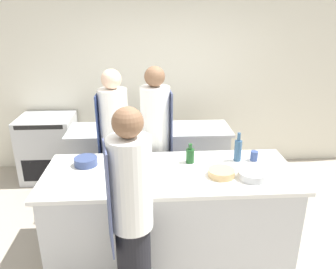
# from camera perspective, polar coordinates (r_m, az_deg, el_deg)

# --- Properties ---
(ground_plane) EXTENTS (16.00, 16.00, 0.00)m
(ground_plane) POSITION_cam_1_polar(r_m,az_deg,el_deg) (3.69, 0.35, -19.16)
(ground_plane) COLOR #A89E8E
(wall_back) EXTENTS (8.00, 0.06, 2.80)m
(wall_back) POSITION_cam_1_polar(r_m,az_deg,el_deg) (5.04, -1.24, 9.76)
(wall_back) COLOR silver
(wall_back) RESTS_ON ground_plane
(prep_counter) EXTENTS (2.43, 0.94, 0.91)m
(prep_counter) POSITION_cam_1_polar(r_m,az_deg,el_deg) (3.41, 0.37, -13.27)
(prep_counter) COLOR silver
(prep_counter) RESTS_ON ground_plane
(pass_counter) EXTENTS (2.13, 0.62, 0.91)m
(pass_counter) POSITION_cam_1_polar(r_m,az_deg,el_deg) (4.48, -3.10, -4.42)
(pass_counter) COLOR silver
(pass_counter) RESTS_ON ground_plane
(oven_range) EXTENTS (0.76, 0.68, 0.94)m
(oven_range) POSITION_cam_1_polar(r_m,az_deg,el_deg) (5.15, -19.97, -2.11)
(oven_range) COLOR silver
(oven_range) RESTS_ON ground_plane
(chef_at_prep_near) EXTENTS (0.36, 0.35, 1.76)m
(chef_at_prep_near) POSITION_cam_1_polar(r_m,az_deg,el_deg) (2.59, -6.37, -13.92)
(chef_at_prep_near) COLOR black
(chef_at_prep_near) RESTS_ON ground_plane
(chef_at_stove) EXTENTS (0.36, 0.34, 1.81)m
(chef_at_stove) POSITION_cam_1_polar(r_m,az_deg,el_deg) (3.82, -2.12, -1.46)
(chef_at_stove) COLOR black
(chef_at_stove) RESTS_ON ground_plane
(chef_at_pass_far) EXTENTS (0.34, 0.32, 1.78)m
(chef_at_pass_far) POSITION_cam_1_polar(r_m,az_deg,el_deg) (3.85, -9.22, -1.76)
(chef_at_pass_far) COLOR black
(chef_at_pass_far) RESTS_ON ground_plane
(bottle_olive_oil) EXTENTS (0.07, 0.07, 0.19)m
(bottle_olive_oil) POSITION_cam_1_polar(r_m,az_deg,el_deg) (2.97, -8.72, -7.19)
(bottle_olive_oil) COLOR black
(bottle_olive_oil) RESTS_ON prep_counter
(bottle_vinegar) EXTENTS (0.07, 0.07, 0.30)m
(bottle_vinegar) POSITION_cam_1_polar(r_m,az_deg,el_deg) (3.43, 12.08, -2.60)
(bottle_vinegar) COLOR #2D5175
(bottle_vinegar) RESTS_ON prep_counter
(bottle_wine) EXTENTS (0.09, 0.09, 0.20)m
(bottle_wine) POSITION_cam_1_polar(r_m,az_deg,el_deg) (3.33, 3.88, -3.61)
(bottle_wine) COLOR #19471E
(bottle_wine) RESTS_ON prep_counter
(bottle_cooking_oil) EXTENTS (0.07, 0.07, 0.22)m
(bottle_cooking_oil) POSITION_cam_1_polar(r_m,az_deg,el_deg) (3.26, -5.34, -4.14)
(bottle_cooking_oil) COLOR #B2A84C
(bottle_cooking_oil) RESTS_ON prep_counter
(bowl_mixing_large) EXTENTS (0.23, 0.23, 0.08)m
(bowl_mixing_large) POSITION_cam_1_polar(r_m,az_deg,el_deg) (3.39, -14.11, -4.56)
(bowl_mixing_large) COLOR navy
(bowl_mixing_large) RESTS_ON prep_counter
(bowl_prep_small) EXTENTS (0.25, 0.25, 0.07)m
(bowl_prep_small) POSITION_cam_1_polar(r_m,az_deg,el_deg) (3.12, 9.29, -6.61)
(bowl_prep_small) COLOR tan
(bowl_prep_small) RESTS_ON prep_counter
(bowl_ceramic_blue) EXTENTS (0.27, 0.27, 0.07)m
(bowl_ceramic_blue) POSITION_cam_1_polar(r_m,az_deg,el_deg) (3.14, 14.51, -6.83)
(bowl_ceramic_blue) COLOR #B7BABC
(bowl_ceramic_blue) RESTS_ON prep_counter
(cup) EXTENTS (0.08, 0.08, 0.10)m
(cup) POSITION_cam_1_polar(r_m,az_deg,el_deg) (3.50, 14.76, -3.62)
(cup) COLOR #33477F
(cup) RESTS_ON prep_counter
(cutting_board) EXTENTS (0.42, 0.20, 0.01)m
(cutting_board) POSITION_cam_1_polar(r_m,az_deg,el_deg) (2.98, -1.29, -8.29)
(cutting_board) COLOR white
(cutting_board) RESTS_ON prep_counter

